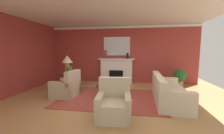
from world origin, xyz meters
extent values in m
plane|color=tan|center=(0.00, 0.00, 0.00)|extent=(9.16, 9.16, 0.00)
cube|color=#9E3833|center=(0.00, 2.86, 1.44)|extent=(7.64, 0.12, 2.88)
cube|color=#9E3833|center=(-3.58, 0.30, 1.44)|extent=(0.12, 6.20, 2.88)
cube|color=white|center=(0.00, 0.30, 2.91)|extent=(7.64, 6.20, 0.06)
cube|color=white|center=(0.00, 2.78, 2.80)|extent=(7.64, 0.08, 0.12)
cube|color=#993D33|center=(0.02, 0.27, 0.01)|extent=(3.45, 2.41, 0.01)
cube|color=white|center=(-0.11, 2.66, 0.59)|extent=(1.60, 0.25, 1.18)
cube|color=black|center=(-0.11, 2.64, 0.35)|extent=(0.70, 0.26, 0.60)
cube|color=white|center=(-0.11, 2.63, 1.21)|extent=(1.80, 0.35, 0.06)
cube|color=silver|center=(-0.11, 2.77, 1.85)|extent=(1.34, 0.04, 0.93)
cube|color=beige|center=(1.93, 0.21, 0.23)|extent=(0.98, 2.13, 0.45)
cube|color=beige|center=(1.58, 0.22, 0.65)|extent=(0.28, 2.11, 0.40)
cube|color=beige|center=(1.89, -0.74, 0.31)|extent=(0.91, 0.24, 0.62)
cube|color=beige|center=(1.96, 1.16, 0.31)|extent=(0.91, 0.24, 0.62)
cube|color=#C1B293|center=(-1.61, 0.16, 0.22)|extent=(0.89, 0.89, 0.44)
cube|color=#C1B293|center=(-1.29, 0.12, 0.70)|extent=(0.25, 0.81, 0.51)
cube|color=#C1B293|center=(-1.57, 0.49, 0.30)|extent=(0.81, 0.23, 0.60)
cube|color=#C1B293|center=(-1.65, -0.17, 0.30)|extent=(0.81, 0.23, 0.60)
cube|color=#C1B293|center=(0.34, -1.16, 0.22)|extent=(0.87, 0.87, 0.44)
cube|color=#C1B293|center=(0.31, -0.84, 0.70)|extent=(0.81, 0.23, 0.51)
cube|color=#C1B293|center=(0.01, -1.19, 0.30)|extent=(0.21, 0.81, 0.60)
cube|color=#C1B293|center=(0.66, -1.13, 0.30)|extent=(0.21, 0.81, 0.60)
cylinder|color=#2D2319|center=(0.02, 0.27, 0.43)|extent=(1.00, 1.00, 0.04)
cylinder|color=#2D2319|center=(0.02, 0.27, 0.21)|extent=(0.12, 0.12, 0.41)
cylinder|color=#2D2319|center=(0.02, 0.27, 0.01)|extent=(0.56, 0.56, 0.03)
cube|color=#2D2319|center=(-1.89, 0.92, 0.68)|extent=(0.56, 0.56, 0.04)
cube|color=#2D2319|center=(-1.89, 0.92, 0.33)|extent=(0.10, 0.10, 0.66)
cube|color=#2D2319|center=(-1.89, 0.92, 0.02)|extent=(0.45, 0.45, 0.04)
cylinder|color=#B28E38|center=(-1.89, 0.92, 0.92)|extent=(0.18, 0.18, 0.45)
cone|color=#C6B284|center=(-1.89, 0.92, 1.30)|extent=(0.44, 0.44, 0.30)
cylinder|color=#9E3328|center=(-0.66, 2.60, 1.45)|extent=(0.12, 0.12, 0.41)
cylinder|color=#33703D|center=(-1.74, 0.80, 0.85)|extent=(0.20, 0.20, 0.30)
cylinder|color=black|center=(0.44, 2.60, 1.38)|extent=(0.10, 0.10, 0.28)
cube|color=maroon|center=(-0.01, 0.25, 0.48)|extent=(0.25, 0.21, 0.06)
cube|color=tan|center=(0.01, 0.42, 0.52)|extent=(0.23, 0.22, 0.04)
cylinder|color=#A8754C|center=(2.78, 2.12, 0.15)|extent=(0.32, 0.32, 0.30)
sphere|color=#28602D|center=(2.78, 2.12, 0.55)|extent=(0.56, 0.56, 0.56)
camera|label=1|loc=(0.82, -4.33, 1.63)|focal=22.35mm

